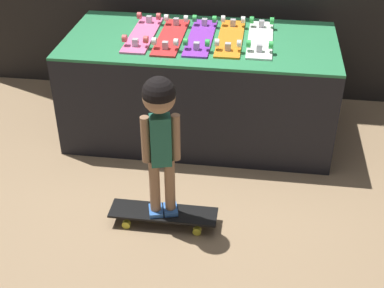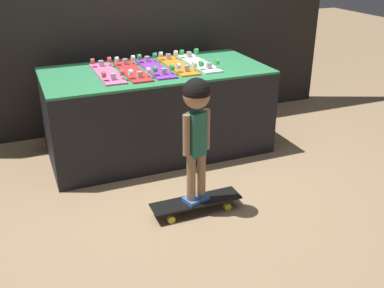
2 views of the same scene
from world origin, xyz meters
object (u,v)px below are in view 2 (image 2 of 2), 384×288
Objects in this scene: skateboard_pink_on_rack at (107,72)px; skateboard_red_on_rack at (132,70)px; skateboard_white_on_rack at (199,62)px; child at (196,118)px; skateboard_orange_on_rack at (177,64)px; skateboard_on_floor at (196,202)px; skateboard_purple_on_rack at (155,67)px.

skateboard_pink_on_rack is 1.00× the size of skateboard_red_on_rack.
skateboard_pink_on_rack is at bearing -178.54° from skateboard_white_on_rack.
skateboard_red_on_rack is at bearing 81.21° from child.
skateboard_orange_on_rack is at bearing 1.35° from skateboard_pink_on_rack.
skateboard_red_on_rack is 1.00× the size of skateboard_orange_on_rack.
skateboard_on_floor is 0.66m from child.
child is at bearing -104.45° from skateboard_orange_on_rack.
skateboard_red_on_rack is 1.00× the size of skateboard_white_on_rack.
skateboard_on_floor is at bearing -104.45° from skateboard_orange_on_rack.
skateboard_white_on_rack is at bearing 1.46° from skateboard_pink_on_rack.
skateboard_orange_on_rack is at bearing 75.55° from skateboard_on_floor.
child reaches higher than skateboard_red_on_rack.
skateboard_white_on_rack is 0.77× the size of child.
skateboard_pink_on_rack is 0.86m from skateboard_white_on_rack.
skateboard_red_on_rack is 1.00× the size of skateboard_purple_on_rack.
skateboard_pink_on_rack and skateboard_red_on_rack have the same top height.
skateboard_on_floor is at bearing -94.21° from skateboard_purple_on_rack.
skateboard_white_on_rack is at bearing 1.82° from skateboard_orange_on_rack.
skateboard_red_on_rack is 1.13m from child.
skateboard_red_on_rack is 1.06× the size of skateboard_on_floor.
child is at bearing -104.04° from skateboard_on_floor.
skateboard_pink_on_rack is 0.77× the size of child.
skateboard_pink_on_rack is 1.20m from child.
skateboard_red_on_rack is 0.65m from skateboard_white_on_rack.
skateboard_purple_on_rack is 1.15m from child.
skateboard_purple_on_rack is 1.00× the size of skateboard_white_on_rack.
skateboard_pink_on_rack is at bearing -178.65° from skateboard_orange_on_rack.
skateboard_purple_on_rack is at bearing -175.31° from skateboard_orange_on_rack.
skateboard_pink_on_rack is at bearing 174.64° from skateboard_red_on_rack.
skateboard_pink_on_rack reaches higher than skateboard_on_floor.
skateboard_white_on_rack is (0.86, 0.02, 0.00)m from skateboard_pink_on_rack.
skateboard_white_on_rack is 1.06× the size of skateboard_on_floor.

